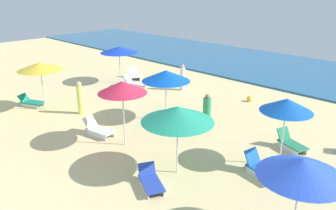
# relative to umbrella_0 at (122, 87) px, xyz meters

# --- Properties ---
(ocean) EXTENTS (60.00, 10.52, 0.12)m
(ocean) POSITION_rel_umbrella_0_xyz_m (0.28, 16.74, -2.45)
(ocean) COLOR #266191
(ocean) RESTS_ON ground_plane
(umbrella_0) EXTENTS (1.97, 1.97, 2.76)m
(umbrella_0) POSITION_rel_umbrella_0_xyz_m (0.00, 0.00, 0.00)
(umbrella_0) COLOR silver
(umbrella_0) RESTS_ON ground_plane
(lounge_chair_0_0) EXTENTS (1.54, 0.82, 0.75)m
(lounge_chair_0_0) POSITION_rel_umbrella_0_xyz_m (-1.55, -0.25, -2.24)
(lounge_chair_0_0) COLOR silver
(lounge_chair_0_0) RESTS_ON ground_plane
(umbrella_1) EXTENTS (2.50, 2.50, 2.51)m
(umbrella_1) POSITION_rel_umbrella_0_xyz_m (3.05, -0.08, -0.27)
(umbrella_1) COLOR silver
(umbrella_1) RESTS_ON ground_plane
(lounge_chair_1_0) EXTENTS (1.40, 1.09, 0.66)m
(lounge_chair_1_0) POSITION_rel_umbrella_0_xyz_m (3.07, -1.37, -2.28)
(lounge_chair_1_0) COLOR silver
(lounge_chair_1_0) RESTS_ON ground_plane
(umbrella_2) EXTENTS (2.32, 2.32, 2.49)m
(umbrella_2) POSITION_rel_umbrella_0_xyz_m (-0.73, 3.17, -0.28)
(umbrella_2) COLOR silver
(umbrella_2) RESTS_ON ground_plane
(lounge_chair_2_0) EXTENTS (1.56, 0.61, 0.66)m
(lounge_chair_2_0) POSITION_rel_umbrella_0_xyz_m (0.11, 2.88, -2.28)
(lounge_chair_2_0) COLOR silver
(lounge_chair_2_0) RESTS_ON ground_plane
(umbrella_3) EXTENTS (2.17, 2.17, 2.44)m
(umbrella_3) POSITION_rel_umbrella_0_xyz_m (7.50, -0.47, -0.32)
(umbrella_3) COLOR silver
(umbrella_3) RESTS_ON ground_plane
(umbrella_4) EXTENTS (2.25, 2.25, 2.57)m
(umbrella_4) POSITION_rel_umbrella_0_xyz_m (-6.27, -0.37, -0.15)
(umbrella_4) COLOR silver
(umbrella_4) RESTS_ON ground_plane
(lounge_chair_4_0) EXTENTS (1.48, 1.10, 0.61)m
(lounge_chair_4_0) POSITION_rel_umbrella_0_xyz_m (-7.38, -0.65, -2.28)
(lounge_chair_4_0) COLOR silver
(lounge_chair_4_0) RESTS_ON ground_plane
(umbrella_5) EXTENTS (1.85, 1.85, 2.59)m
(umbrella_5) POSITION_rel_umbrella_0_xyz_m (5.39, 3.02, -0.16)
(umbrella_5) COLOR silver
(umbrella_5) RESTS_ON ground_plane
(lounge_chair_5_0) EXTENTS (1.49, 0.86, 0.81)m
(lounge_chair_5_0) POSITION_rel_umbrella_0_xyz_m (5.34, 1.82, -2.21)
(lounge_chair_5_0) COLOR silver
(lounge_chair_5_0) RESTS_ON ground_plane
(lounge_chair_5_1) EXTENTS (1.40, 0.97, 0.78)m
(lounge_chair_5_1) POSITION_rel_umbrella_0_xyz_m (5.15, 4.40, -2.22)
(lounge_chair_5_1) COLOR silver
(lounge_chair_5_1) RESTS_ON ground_plane
(umbrella_7) EXTENTS (2.46, 2.46, 2.44)m
(umbrella_7) POSITION_rel_umbrella_0_xyz_m (-7.48, 5.62, -0.27)
(umbrella_7) COLOR silver
(umbrella_7) RESTS_ON ground_plane
(lounge_chair_7_0) EXTENTS (1.52, 1.31, 0.73)m
(lounge_chair_7_0) POSITION_rel_umbrella_0_xyz_m (-7.55, 6.91, -2.23)
(lounge_chair_7_0) COLOR silver
(lounge_chair_7_0) RESTS_ON ground_plane
(lounge_chair_7_1) EXTENTS (1.50, 1.04, 0.78)m
(lounge_chair_7_1) POSITION_rel_umbrella_0_xyz_m (-6.00, 5.56, -2.22)
(lounge_chair_7_1) COLOR silver
(lounge_chair_7_1) RESTS_ON ground_plane
(beachgoer_0) EXTENTS (0.34, 0.34, 1.63)m
(beachgoer_0) POSITION_rel_umbrella_0_xyz_m (-3.42, 7.35, -1.75)
(beachgoer_0) COLOR white
(beachgoer_0) RESTS_ON ground_plane
(beachgoer_1) EXTENTS (0.43, 0.43, 1.71)m
(beachgoer_1) POSITION_rel_umbrella_0_xyz_m (-4.42, 0.67, -1.69)
(beachgoer_1) COLOR #DEF86A
(beachgoer_1) RESTS_ON ground_plane
(beachgoer_2) EXTENTS (0.51, 0.51, 1.69)m
(beachgoer_2) POSITION_rel_umbrella_0_xyz_m (1.41, 3.66, -1.73)
(beachgoer_2) COLOR #2C965B
(beachgoer_2) RESTS_ON ground_plane
(beach_ball_1) EXTENTS (0.31, 0.31, 0.31)m
(beach_ball_1) POSITION_rel_umbrella_0_xyz_m (0.81, 8.37, -2.35)
(beach_ball_1) COLOR yellow
(beach_ball_1) RESTS_ON ground_plane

